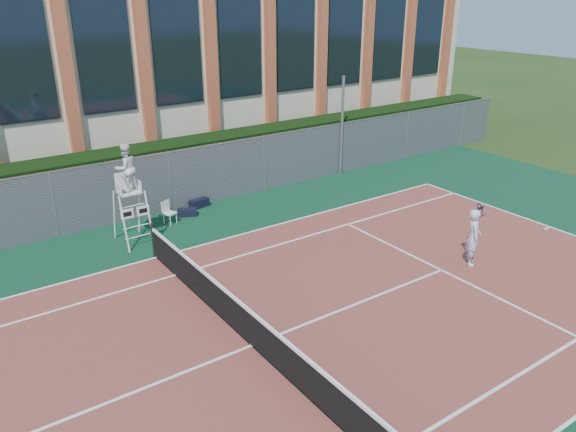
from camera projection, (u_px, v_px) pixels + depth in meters
ground at (252, 347)px, 12.76m from camera, size 120.00×120.00×0.00m
apron at (230, 326)px, 13.51m from camera, size 36.00×20.00×0.01m
tennis_court at (252, 346)px, 12.75m from camera, size 23.77×10.97×0.02m
tennis_net at (251, 326)px, 12.55m from camera, size 0.10×11.30×1.10m
fence at (115, 193)px, 19.02m from camera, size 40.00×0.06×2.20m
hedge at (104, 184)px, 19.93m from camera, size 40.00×1.40×2.20m
building at (37, 71)px, 24.81m from camera, size 45.00×10.60×8.22m
steel_pole at (342, 126)px, 23.80m from camera, size 0.12×0.12×4.22m
umpire_chair at (126, 171)px, 17.14m from camera, size 0.91×1.40×3.26m
plastic_chair at (168, 211)px, 19.23m from camera, size 0.49×0.49×0.81m
sports_bag_near at (199, 203)px, 20.76m from camera, size 0.78×0.40×0.32m
sports_bag_far at (187, 212)px, 19.99m from camera, size 0.73×0.56×0.27m
tennis_player at (473, 237)px, 16.23m from camera, size 1.00×0.81×1.72m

